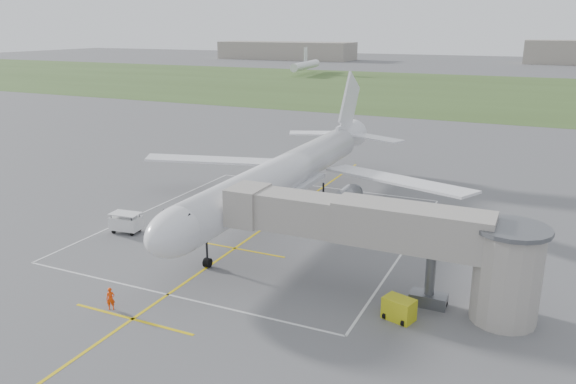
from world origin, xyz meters
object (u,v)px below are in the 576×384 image
at_px(ramp_worker_nose, 111,299).
at_px(ramp_worker_wing, 222,198).
at_px(airliner, 285,174).
at_px(baggage_cart, 126,223).
at_px(jet_bridge, 400,239).
at_px(gpu_unit, 399,309).

distance_m(ramp_worker_nose, ramp_worker_wing, 24.56).
xyz_separation_m(airliner, baggage_cart, (-11.60, -11.58, -3.39)).
relative_size(baggage_cart, ramp_worker_wing, 1.89).
xyz_separation_m(jet_bridge, gpu_unit, (0.83, -2.89, -3.98)).
bearing_deg(ramp_worker_nose, baggage_cart, 91.85).
bearing_deg(baggage_cart, ramp_worker_wing, 64.55).
relative_size(jet_bridge, baggage_cart, 7.84).
distance_m(gpu_unit, baggage_cart, 28.69).
relative_size(jet_bridge, ramp_worker_wing, 14.80).
bearing_deg(ramp_worker_nose, airliner, 50.17).
height_order(gpu_unit, ramp_worker_wing, ramp_worker_wing).
distance_m(airliner, jet_bridge, 21.22).
height_order(jet_bridge, gpu_unit, jet_bridge).
distance_m(airliner, ramp_worker_wing, 8.40).
relative_size(gpu_unit, ramp_worker_wing, 1.50).
bearing_deg(airliner, gpu_unit, -45.99).
bearing_deg(ramp_worker_wing, gpu_unit, -156.94).
xyz_separation_m(gpu_unit, baggage_cart, (-28.15, 5.55, 0.24)).
relative_size(gpu_unit, ramp_worker_nose, 1.44).
bearing_deg(ramp_worker_nose, gpu_unit, -13.77).
bearing_deg(airliner, baggage_cart, -135.03).
height_order(airliner, ramp_worker_nose, airliner).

